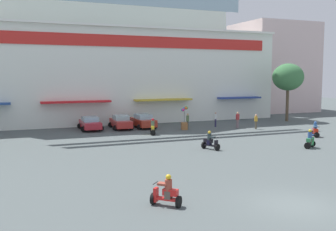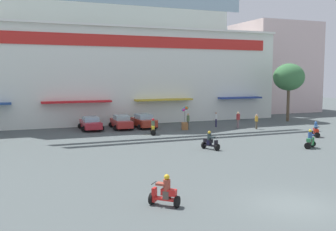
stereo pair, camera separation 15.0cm
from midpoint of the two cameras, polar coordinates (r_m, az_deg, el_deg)
The scene contains 17 objects.
ground_plane at distance 29.35m, azimuth 1.66°, elevation -5.36°, with size 128.00×128.00×0.00m, color #4C5555.
colonial_building at distance 50.71m, azimuth -8.75°, elevation 10.45°, with size 42.11×15.97×22.08m.
flank_building_right at distance 65.20m, azimuth 15.33°, elevation 6.79°, with size 11.40×10.00×13.91m.
plaza_tree_1 at distance 50.61m, azimuth 17.46°, elevation 5.38°, with size 4.05×3.50×7.22m.
parked_car_0 at distance 41.56m, azimuth -11.22°, elevation -1.13°, with size 2.41×4.21×1.40m.
parked_car_1 at distance 42.00m, azimuth -6.79°, elevation -0.94°, with size 2.42×4.41×1.48m.
parked_car_2 at distance 42.47m, azimuth -3.51°, elevation -0.80°, with size 2.42×4.19×1.53m.
scooter_rider_0 at distance 30.34m, azimuth 6.38°, elevation -3.88°, with size 1.06×1.57×1.46m.
scooter_rider_1 at distance 37.63m, azimuth -2.10°, elevation -1.83°, with size 0.94×1.45×1.60m.
scooter_rider_3 at distance 38.85m, azimuth 21.03°, elevation -2.09°, with size 1.10×1.38×1.44m.
scooter_rider_4 at distance 17.39m, azimuth -0.22°, elevation -11.34°, with size 1.33×1.30×1.44m.
scooter_rider_6 at distance 32.72m, azimuth 20.33°, elevation -3.45°, with size 1.41×1.13×1.51m.
pedestrian_0 at distance 43.49m, azimuth 7.19°, elevation -0.44°, with size 0.35×0.35×1.65m.
pedestrian_2 at distance 41.14m, azimuth 3.08°, elevation -0.68°, with size 0.43×0.43×1.73m.
pedestrian_3 at distance 42.50m, azimuth 13.00°, elevation -0.74°, with size 0.48×0.48×1.61m.
pedestrian_4 at distance 42.97m, azimuth 10.38°, elevation -0.50°, with size 0.41×0.41×1.77m.
balloon_vendor_cart at distance 41.11m, azimuth 2.60°, elevation -0.77°, with size 0.84×1.03×2.51m.
Camera 2 is at (-11.35, -13.45, 5.75)m, focal length 41.40 mm.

